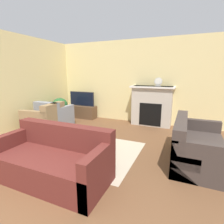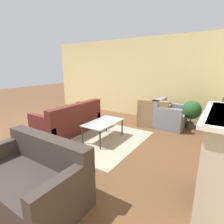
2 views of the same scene
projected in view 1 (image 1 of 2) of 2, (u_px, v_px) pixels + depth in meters
The scene contains 13 objects.
wall_back at pixel (132, 82), 5.84m from camera, with size 8.31×0.06×2.70m.
wall_left at pixel (3, 85), 4.53m from camera, with size 0.06×8.19×2.70m.
area_rug at pixel (85, 150), 3.81m from camera, with size 2.24×1.78×0.00m.
fireplace at pixel (152, 105), 5.50m from camera, with size 1.33×0.46×1.25m.
tv_stand at pixel (82, 112), 6.52m from camera, with size 1.04×0.39×0.46m.
tv at pixel (82, 99), 6.41m from camera, with size 0.98×0.06×0.52m.
couch_sectional at pixel (54, 161), 2.76m from camera, with size 1.81×0.86×0.82m.
couch_loveseat at pixel (196, 148), 3.24m from camera, with size 0.86×1.55×0.82m.
armchair_by_window at pixel (45, 121), 5.03m from camera, with size 0.99×0.97×0.82m.
armchair_accent at pixel (54, 117), 5.39m from camera, with size 0.85×0.87×0.82m.
coffee_table at pixel (85, 132), 3.72m from camera, with size 1.04×0.58×0.45m.
potted_plant at pixel (60, 106), 5.97m from camera, with size 0.53×0.53×0.82m.
mantel_clock at pixel (158, 82), 5.28m from camera, with size 0.23×0.07×0.26m.
Camera 1 is at (1.73, -0.48, 1.65)m, focal length 28.00 mm.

